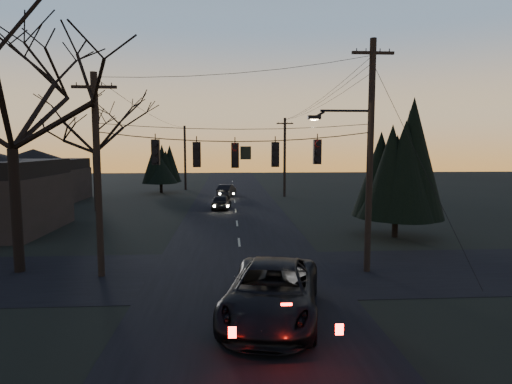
{
  "coord_description": "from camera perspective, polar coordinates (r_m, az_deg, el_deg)",
  "views": [
    {
      "loc": [
        -0.58,
        -8.06,
        5.53
      ],
      "look_at": [
        0.57,
        9.76,
        3.59
      ],
      "focal_mm": 30.0,
      "sensor_mm": 36.0,
      "label": 1
    }
  ],
  "objects": [
    {
      "name": "bare_tree_left",
      "position": [
        21.19,
        -30.04,
        10.83
      ],
      "size": [
        10.98,
        10.98,
        10.78
      ],
      "color": "black",
      "rests_on": "ground"
    },
    {
      "name": "bare_tree_dist",
      "position": [
        38.47,
        -20.77,
        7.84
      ],
      "size": [
        7.29,
        7.29,
        9.87
      ],
      "color": "black",
      "rests_on": "ground"
    },
    {
      "name": "evergreen_right",
      "position": [
        26.91,
        18.3,
        3.4
      ],
      "size": [
        3.99,
        3.99,
        7.54
      ],
      "color": "black",
      "rests_on": "ground"
    },
    {
      "name": "sedan_oncoming_a",
      "position": [
        37.56,
        -4.64,
        -1.3
      ],
      "size": [
        1.85,
        3.88,
        1.28
      ],
      "primitive_type": "imported",
      "rotation": [
        0.0,
        0.0,
        3.05
      ],
      "color": "black",
      "rests_on": "ground"
    },
    {
      "name": "evergreen_dist",
      "position": [
        51.54,
        -12.59,
        3.56
      ],
      "size": [
        3.86,
        3.86,
        5.4
      ],
      "color": "black",
      "rests_on": "ground"
    },
    {
      "name": "span_signal_assembly",
      "position": [
        18.07,
        -2.62,
        5.16
      ],
      "size": [
        11.5,
        0.44,
        1.64
      ],
      "color": "black",
      "rests_on": "ground"
    },
    {
      "name": "utility_pole_far_r",
      "position": [
        46.79,
        3.81,
        -0.6
      ],
      "size": [
        1.8,
        0.3,
        8.5
      ],
      "primitive_type": null,
      "color": "black",
      "rests_on": "ground"
    },
    {
      "name": "main_road",
      "position": [
        28.61,
        -2.47,
        -4.93
      ],
      "size": [
        8.0,
        120.0,
        0.02
      ],
      "primitive_type": "cube",
      "color": "black",
      "rests_on": "ground"
    },
    {
      "name": "suv_near",
      "position": [
        14.08,
        2.2,
        -13.17
      ],
      "size": [
        4.04,
        6.63,
        1.72
      ],
      "primitive_type": "imported",
      "rotation": [
        0.0,
        0.0,
        -0.2
      ],
      "color": "black",
      "rests_on": "ground"
    },
    {
      "name": "house_left_far",
      "position": [
        48.24,
        -27.43,
        2.02
      ],
      "size": [
        9.0,
        7.0,
        5.2
      ],
      "color": "black",
      "rests_on": "ground"
    },
    {
      "name": "utility_pole_left",
      "position": [
        19.65,
        -19.88,
        -10.52
      ],
      "size": [
        1.8,
        0.3,
        8.5
      ],
      "primitive_type": null,
      "color": "black",
      "rests_on": "ground"
    },
    {
      "name": "utility_pole_far_l",
      "position": [
        54.61,
        -9.36,
        0.3
      ],
      "size": [
        0.3,
        0.3,
        8.0
      ],
      "primitive_type": null,
      "color": "black",
      "rests_on": "ground"
    },
    {
      "name": "cross_road",
      "position": [
        18.9,
        -1.8,
        -10.79
      ],
      "size": [
        60.0,
        7.0,
        0.02
      ],
      "primitive_type": "cube",
      "color": "black",
      "rests_on": "ground"
    },
    {
      "name": "utility_pole_right",
      "position": [
        19.84,
        14.54,
        -10.19
      ],
      "size": [
        5.0,
        0.3,
        10.0
      ],
      "primitive_type": null,
      "color": "black",
      "rests_on": "ground"
    },
    {
      "name": "sedan_oncoming_b",
      "position": [
        46.81,
        -3.94,
        0.2
      ],
      "size": [
        2.22,
        4.14,
        1.3
      ],
      "primitive_type": "imported",
      "rotation": [
        0.0,
        0.0,
        2.92
      ],
      "color": "black",
      "rests_on": "ground"
    }
  ]
}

